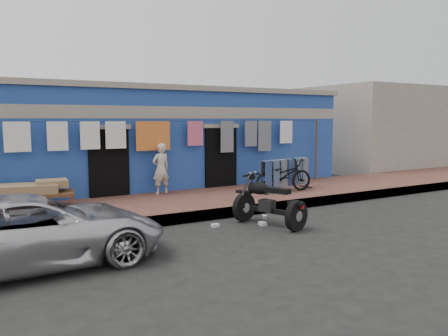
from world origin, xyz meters
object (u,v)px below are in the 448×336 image
car (34,230)px  charpoy (34,195)px  motorcycle (269,201)px  jeans_rack (285,174)px  bicycle (284,172)px  seated_person (161,169)px

car → charpoy: bearing=-8.9°
motorcycle → jeans_rack: (2.35, 2.47, 0.17)m
car → bicycle: size_ratio=2.37×
car → motorcycle: (4.84, 0.30, -0.04)m
car → bicycle: bicycle is taller
seated_person → bicycle: (3.24, -1.39, -0.13)m
seated_person → jeans_rack: seated_person is taller
seated_person → car: bearing=38.1°
bicycle → motorcycle: bearing=143.0°
car → motorcycle: 4.85m
seated_person → jeans_rack: size_ratio=0.70×
jeans_rack → motorcycle: bearing=-133.5°
motorcycle → jeans_rack: 3.41m
bicycle → charpoy: bicycle is taller
car → jeans_rack: bearing=-71.3°
car → seated_person: (3.76, 4.00, 0.37)m
bicycle → jeans_rack: bicycle is taller
seated_person → motorcycle: 3.88m
seated_person → bicycle: size_ratio=0.80×
car → charpoy: 3.63m
bicycle → charpoy: bearing=87.7°
charpoy → car: bearing=-96.5°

